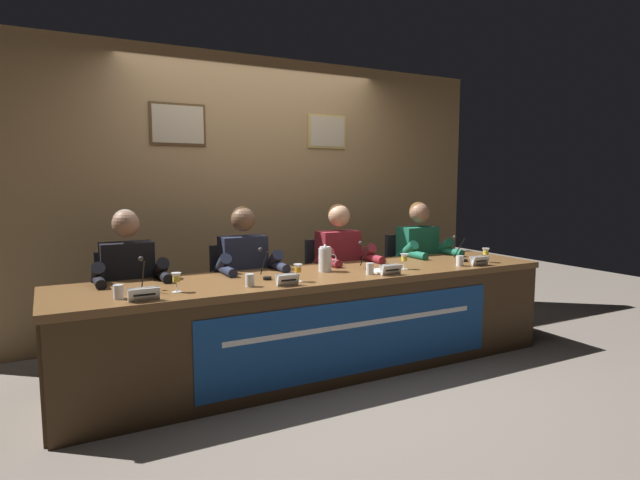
# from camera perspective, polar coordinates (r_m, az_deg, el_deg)

# --- Properties ---
(ground_plane) EXTENTS (12.00, 12.00, 0.00)m
(ground_plane) POSITION_cam_1_polar(r_m,az_deg,el_deg) (4.14, 0.00, -13.83)
(ground_plane) COLOR #70665B
(wall_back_panelled) EXTENTS (5.01, 0.14, 2.60)m
(wall_back_panelled) POSITION_cam_1_polar(r_m,az_deg,el_deg) (5.08, -7.02, 4.96)
(wall_back_panelled) COLOR #937047
(wall_back_panelled) RESTS_ON ground_plane
(conference_table) EXTENTS (3.81, 0.85, 0.75)m
(conference_table) POSITION_cam_1_polar(r_m,az_deg,el_deg) (3.89, 0.87, -7.18)
(conference_table) COLOR brown
(conference_table) RESTS_ON ground_plane
(chair_far_left) EXTENTS (0.44, 0.45, 0.91)m
(chair_far_left) POSITION_cam_1_polar(r_m,az_deg,el_deg) (4.19, -20.39, -7.65)
(chair_far_left) COLOR black
(chair_far_left) RESTS_ON ground_plane
(panelist_far_left) EXTENTS (0.51, 0.48, 1.24)m
(panelist_far_left) POSITION_cam_1_polar(r_m,az_deg,el_deg) (3.93, -20.16, -4.40)
(panelist_far_left) COLOR black
(panelist_far_left) RESTS_ON ground_plane
(nameplate_far_left) EXTENTS (0.18, 0.06, 0.08)m
(nameplate_far_left) POSITION_cam_1_polar(r_m,az_deg,el_deg) (3.20, -18.74, -5.66)
(nameplate_far_left) COLOR white
(nameplate_far_left) RESTS_ON conference_table
(juice_glass_far_left) EXTENTS (0.06, 0.06, 0.12)m
(juice_glass_far_left) POSITION_cam_1_polar(r_m,az_deg,el_deg) (3.37, -15.48, -4.11)
(juice_glass_far_left) COLOR white
(juice_glass_far_left) RESTS_ON conference_table
(water_cup_far_left) EXTENTS (0.06, 0.06, 0.08)m
(water_cup_far_left) POSITION_cam_1_polar(r_m,az_deg,el_deg) (3.30, -21.23, -5.40)
(water_cup_far_left) COLOR silver
(water_cup_far_left) RESTS_ON conference_table
(microphone_far_left) EXTENTS (0.06, 0.17, 0.22)m
(microphone_far_left) POSITION_cam_1_polar(r_m,az_deg,el_deg) (3.44, -18.75, -4.22)
(microphone_far_left) COLOR black
(microphone_far_left) RESTS_ON conference_table
(chair_center_left) EXTENTS (0.44, 0.45, 0.91)m
(chair_center_left) POSITION_cam_1_polar(r_m,az_deg,el_deg) (4.38, -8.88, -6.68)
(chair_center_left) COLOR black
(chair_center_left) RESTS_ON ground_plane
(panelist_center_left) EXTENTS (0.51, 0.48, 1.24)m
(panelist_center_left) POSITION_cam_1_polar(r_m,az_deg,el_deg) (4.14, -8.04, -3.53)
(panelist_center_left) COLOR black
(panelist_center_left) RESTS_ON ground_plane
(nameplate_center_left) EXTENTS (0.15, 0.06, 0.08)m
(nameplate_center_left) POSITION_cam_1_polar(r_m,az_deg,el_deg) (3.47, -3.58, -4.37)
(nameplate_center_left) COLOR white
(nameplate_center_left) RESTS_ON conference_table
(juice_glass_center_left) EXTENTS (0.06, 0.06, 0.12)m
(juice_glass_center_left) POSITION_cam_1_polar(r_m,az_deg,el_deg) (3.59, -2.43, -3.24)
(juice_glass_center_left) COLOR white
(juice_glass_center_left) RESTS_ON conference_table
(water_cup_center_left) EXTENTS (0.06, 0.06, 0.08)m
(water_cup_center_left) POSITION_cam_1_polar(r_m,az_deg,el_deg) (3.46, -7.70, -4.47)
(water_cup_center_left) COLOR silver
(water_cup_center_left) RESTS_ON conference_table
(microphone_center_left) EXTENTS (0.06, 0.17, 0.22)m
(microphone_center_left) POSITION_cam_1_polar(r_m,az_deg,el_deg) (3.71, -6.06, -3.12)
(microphone_center_left) COLOR black
(microphone_center_left) RESTS_ON conference_table
(chair_center_right) EXTENTS (0.44, 0.45, 0.91)m
(chair_center_right) POSITION_cam_1_polar(r_m,az_deg,el_deg) (4.73, 1.25, -5.61)
(chair_center_right) COLOR black
(chair_center_right) RESTS_ON ground_plane
(panelist_center_right) EXTENTS (0.51, 0.48, 1.24)m
(panelist_center_right) POSITION_cam_1_polar(r_m,az_deg,el_deg) (4.51, 2.50, -2.64)
(panelist_center_right) COLOR black
(panelist_center_right) RESTS_ON ground_plane
(nameplate_center_right) EXTENTS (0.17, 0.06, 0.08)m
(nameplate_center_right) POSITION_cam_1_polar(r_m,az_deg,el_deg) (3.88, 7.77, -3.24)
(nameplate_center_right) COLOR white
(nameplate_center_right) RESTS_ON conference_table
(juice_glass_center_right) EXTENTS (0.06, 0.06, 0.12)m
(juice_glass_center_right) POSITION_cam_1_polar(r_m,az_deg,el_deg) (4.13, 9.23, -2.01)
(juice_glass_center_right) COLOR white
(juice_glass_center_right) RESTS_ON conference_table
(water_cup_center_right) EXTENTS (0.06, 0.06, 0.08)m
(water_cup_center_right) POSITION_cam_1_polar(r_m,az_deg,el_deg) (3.89, 5.49, -3.21)
(water_cup_center_right) COLOR silver
(water_cup_center_right) RESTS_ON conference_table
(microphone_center_right) EXTENTS (0.06, 0.17, 0.22)m
(microphone_center_right) POSITION_cam_1_polar(r_m,az_deg,el_deg) (4.09, 5.08, -2.20)
(microphone_center_right) COLOR black
(microphone_center_right) RESTS_ON conference_table
(chair_far_right) EXTENTS (0.44, 0.45, 0.91)m
(chair_far_right) POSITION_cam_1_polar(r_m,az_deg,el_deg) (5.20, 9.73, -4.58)
(chair_far_right) COLOR black
(chair_far_right) RESTS_ON ground_plane
(panelist_far_right) EXTENTS (0.51, 0.48, 1.24)m
(panelist_far_right) POSITION_cam_1_polar(r_m,az_deg,el_deg) (5.00, 11.19, -1.83)
(panelist_far_right) COLOR black
(panelist_far_right) RESTS_ON ground_plane
(nameplate_far_right) EXTENTS (0.17, 0.06, 0.08)m
(nameplate_far_right) POSITION_cam_1_polar(r_m,az_deg,el_deg) (4.46, 17.10, -2.19)
(nameplate_far_right) COLOR white
(nameplate_far_right) RESTS_ON conference_table
(juice_glass_far_right) EXTENTS (0.06, 0.06, 0.12)m
(juice_glass_far_right) POSITION_cam_1_polar(r_m,az_deg,el_deg) (4.64, 17.71, -1.31)
(juice_glass_far_right) COLOR white
(juice_glass_far_right) RESTS_ON conference_table
(water_cup_far_right) EXTENTS (0.06, 0.06, 0.08)m
(water_cup_far_right) POSITION_cam_1_polar(r_m,az_deg,el_deg) (4.40, 15.08, -2.27)
(water_cup_far_right) COLOR silver
(water_cup_far_right) RESTS_ON conference_table
(microphone_far_right) EXTENTS (0.06, 0.17, 0.22)m
(microphone_far_right) POSITION_cam_1_polar(r_m,az_deg,el_deg) (4.66, 15.18, -1.33)
(microphone_far_right) COLOR black
(microphone_far_right) RESTS_ON conference_table
(water_pitcher_central) EXTENTS (0.15, 0.10, 0.21)m
(water_pitcher_central) POSITION_cam_1_polar(r_m,az_deg,el_deg) (3.98, 0.58, -2.12)
(water_pitcher_central) COLOR silver
(water_pitcher_central) RESTS_ON conference_table
(document_stack_center_right) EXTENTS (0.22, 0.17, 0.01)m
(document_stack_center_right) POSITION_cam_1_polar(r_m,az_deg,el_deg) (4.03, 6.91, -3.34)
(document_stack_center_right) COLOR white
(document_stack_center_right) RESTS_ON conference_table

